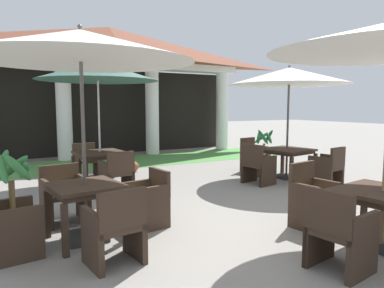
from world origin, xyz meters
TOP-DOWN VIEW (x-y plane):
  - ground_plane at (0.00, 0.00)m, footprint 60.00×60.00m
  - background_pavilion at (-0.00, 8.76)m, footprint 10.39×2.51m
  - lawn_strip at (0.00, 7.31)m, footprint 12.19×2.56m
  - patio_table_near_foreground at (-1.47, 4.50)m, footprint 1.09×1.09m
  - patio_umbrella_near_foreground at (-1.47, 4.50)m, footprint 2.64×2.64m
  - patio_chair_near_foreground_south at (-1.38, 3.54)m, footprint 0.62×0.62m
  - patio_chair_near_foreground_north at (-1.55, 5.46)m, footprint 0.62×0.59m
  - patio_table_mid_left at (-2.50, 1.27)m, footprint 0.96×0.96m
  - patio_umbrella_mid_left at (-2.50, 1.27)m, footprint 2.87×2.87m
  - patio_chair_mid_left_east at (-1.60, 1.39)m, footprint 0.62×0.61m
  - patio_chair_mid_left_south at (-2.38, 0.37)m, footprint 0.63×0.59m
  - patio_chair_mid_left_north at (-2.62, 2.17)m, footprint 0.68×0.63m
  - patio_chair_mid_left_west at (-3.40, 1.15)m, footprint 0.65×0.65m
  - patio_table_mid_right at (2.69, 2.97)m, footprint 1.19×1.19m
  - patio_umbrella_mid_right at (2.69, 2.97)m, footprint 2.87×2.87m
  - patio_chair_mid_right_west at (1.62, 2.79)m, footprint 0.61×0.70m
  - patio_chair_mid_right_south at (2.87, 1.91)m, footprint 0.63×0.66m
  - patio_chair_mid_right_north at (2.50, 4.04)m, footprint 0.62×0.61m
  - patio_table_far_back at (0.63, -0.80)m, footprint 1.13×1.13m
  - patio_chair_far_back_west at (-0.36, -0.94)m, footprint 0.62×0.63m
  - patio_chair_far_back_north at (0.49, 0.19)m, footprint 0.63×0.57m
  - potted_palm_left_edge at (-3.34, 1.34)m, footprint 0.53×0.53m
  - potted_palm_right_edge at (3.61, 4.89)m, footprint 0.61×0.59m
  - terracotta_urn at (-0.32, 5.59)m, footprint 0.32×0.32m

SIDE VIEW (x-z plane):
  - ground_plane at x=0.00m, z-range 0.00..0.00m
  - lawn_strip at x=0.00m, z-range 0.00..0.01m
  - terracotta_urn at x=-0.32m, z-range -0.04..0.33m
  - potted_palm_left_edge at x=-3.34m, z-range -0.30..0.97m
  - potted_palm_right_edge at x=3.61m, z-range -0.18..0.90m
  - patio_chair_mid_left_east at x=-1.60m, z-range -0.02..0.80m
  - patio_chair_mid_left_west at x=-3.40m, z-range -0.01..0.82m
  - patio_chair_mid_right_south at x=2.87m, z-range -0.03..0.84m
  - patio_chair_near_foreground_south at x=-1.38m, z-range -0.03..0.84m
  - patio_chair_near_foreground_north at x=-1.55m, z-range -0.01..0.82m
  - patio_chair_mid_left_south at x=-2.38m, z-range -0.02..0.86m
  - patio_chair_mid_left_north at x=-2.62m, z-range -0.01..0.85m
  - patio_chair_far_back_west at x=-0.36m, z-range -0.03..0.88m
  - patio_chair_mid_right_north at x=2.50m, z-range -0.03..0.88m
  - patio_chair_far_back_north at x=0.49m, z-range -0.04..0.89m
  - patio_chair_mid_right_west at x=1.62m, z-range -0.03..0.89m
  - patio_table_mid_right at x=2.69m, z-range 0.27..1.00m
  - patio_table_far_back at x=0.63m, z-range 0.27..1.00m
  - patio_table_mid_left at x=-2.50m, z-range 0.27..1.01m
  - patio_table_near_foreground at x=-1.47m, z-range 0.28..1.02m
  - patio_umbrella_mid_right at x=2.69m, z-range 1.09..3.81m
  - patio_umbrella_mid_left at x=-2.50m, z-range 1.10..3.87m
  - patio_umbrella_near_foreground at x=-1.47m, z-range 1.11..3.90m
  - background_pavilion at x=0.00m, z-range 1.15..5.54m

